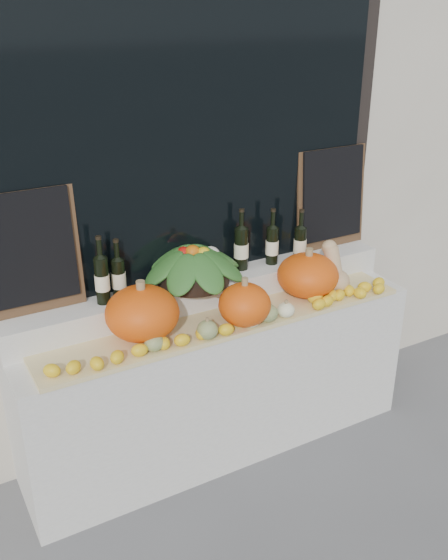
# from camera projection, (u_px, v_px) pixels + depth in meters

# --- Properties ---
(storefront_facade) EXTENTS (7.00, 0.94, 4.50)m
(storefront_facade) POSITION_uv_depth(u_px,v_px,m) (154.00, 43.00, 3.45)
(storefront_facade) COLOR beige
(storefront_facade) RESTS_ON ground
(display_sill) EXTENTS (2.30, 0.55, 0.88)m
(display_sill) POSITION_uv_depth(u_px,v_px,m) (218.00, 381.00, 3.63)
(display_sill) COLOR silver
(display_sill) RESTS_ON ground
(rear_tier) EXTENTS (2.30, 0.25, 0.16)m
(rear_tier) POSITION_uv_depth(u_px,v_px,m) (205.00, 291.00, 3.53)
(rear_tier) COLOR silver
(rear_tier) RESTS_ON display_sill
(straw_bedding) EXTENTS (2.10, 0.32, 0.02)m
(straw_bedding) POSITION_uv_depth(u_px,v_px,m) (229.00, 322.00, 3.34)
(straw_bedding) COLOR tan
(straw_bedding) RESTS_ON display_sill
(pumpkin_left) EXTENTS (0.48, 0.48, 0.27)m
(pumpkin_left) POSITION_uv_depth(u_px,v_px,m) (142.00, 313.00, 3.11)
(pumpkin_left) COLOR #EB540C
(pumpkin_left) RESTS_ON straw_bedding
(pumpkin_right) EXTENTS (0.47, 0.47, 0.25)m
(pumpkin_right) POSITION_uv_depth(u_px,v_px,m) (308.00, 275.00, 3.57)
(pumpkin_right) COLOR #EB540C
(pumpkin_right) RESTS_ON straw_bedding
(pumpkin_center) EXTENTS (0.36, 0.36, 0.23)m
(pumpkin_center) POSITION_uv_depth(u_px,v_px,m) (245.00, 305.00, 3.25)
(pumpkin_center) COLOR #EB540C
(pumpkin_center) RESTS_ON straw_bedding
(butternut_squash) EXTENTS (0.15, 0.21, 0.29)m
(butternut_squash) POSITION_uv_depth(u_px,v_px,m) (335.00, 271.00, 3.63)
(butternut_squash) COLOR tan
(butternut_squash) RESTS_ON straw_bedding
(decorative_gourds) EXTENTS (1.09, 0.16, 0.14)m
(decorative_gourds) POSITION_uv_depth(u_px,v_px,m) (246.00, 318.00, 3.26)
(decorative_gourds) COLOR #375F1C
(decorative_gourds) RESTS_ON straw_bedding
(lemon_heap) EXTENTS (2.20, 0.16, 0.06)m
(lemon_heap) POSITION_uv_depth(u_px,v_px,m) (239.00, 323.00, 3.24)
(lemon_heap) COLOR yellow
(lemon_heap) RESTS_ON straw_bedding
(produce_bowl) EXTENTS (0.61, 0.61, 0.23)m
(produce_bowl) POSITION_uv_depth(u_px,v_px,m) (193.00, 264.00, 3.41)
(produce_bowl) COLOR black
(produce_bowl) RESTS_ON rear_tier
(wine_bottle_far_left) EXTENTS (0.08, 0.08, 0.37)m
(wine_bottle_far_left) POSITION_uv_depth(u_px,v_px,m) (102.00, 279.00, 3.17)
(wine_bottle_far_left) COLOR black
(wine_bottle_far_left) RESTS_ON rear_tier
(wine_bottle_near_left) EXTENTS (0.08, 0.08, 0.32)m
(wine_bottle_near_left) POSITION_uv_depth(u_px,v_px,m) (119.00, 277.00, 3.25)
(wine_bottle_near_left) COLOR black
(wine_bottle_near_left) RESTS_ON rear_tier
(wine_bottle_tall) EXTENTS (0.08, 0.08, 0.36)m
(wine_bottle_tall) POSITION_uv_depth(u_px,v_px,m) (241.00, 248.00, 3.57)
(wine_bottle_tall) COLOR black
(wine_bottle_tall) RESTS_ON rear_tier
(wine_bottle_near_right) EXTENTS (0.08, 0.08, 0.34)m
(wine_bottle_near_right) POSITION_uv_depth(u_px,v_px,m) (272.00, 245.00, 3.65)
(wine_bottle_near_right) COLOR black
(wine_bottle_near_right) RESTS_ON rear_tier
(wine_bottle_far_right) EXTENTS (0.08, 0.08, 0.32)m
(wine_bottle_far_right) POSITION_uv_depth(u_px,v_px,m) (300.00, 243.00, 3.70)
(wine_bottle_far_right) COLOR black
(wine_bottle_far_right) RESTS_ON rear_tier
(chalkboard_left) EXTENTS (0.50, 0.08, 0.62)m
(chalkboard_left) POSITION_uv_depth(u_px,v_px,m) (29.00, 251.00, 3.01)
(chalkboard_left) COLOR #4C331E
(chalkboard_left) RESTS_ON rear_tier
(chalkboard_right) EXTENTS (0.50, 0.08, 0.62)m
(chalkboard_right) POSITION_uv_depth(u_px,v_px,m) (332.00, 196.00, 3.82)
(chalkboard_right) COLOR #4C331E
(chalkboard_right) RESTS_ON rear_tier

